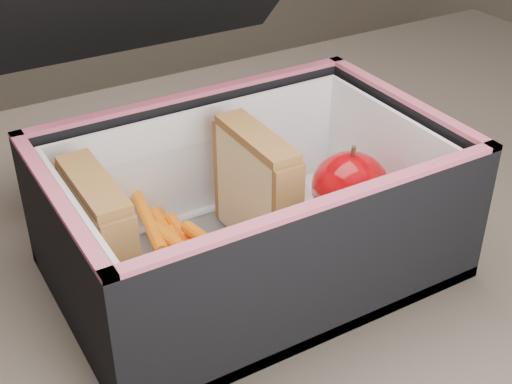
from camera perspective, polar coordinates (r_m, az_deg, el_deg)
kitchen_table at (r=0.67m, az=3.50°, el=-10.53°), size 1.20×0.80×0.75m
lunch_bag at (r=0.55m, az=-0.67°, el=-0.45°), size 0.30×0.34×0.26m
plastic_tub at (r=0.54m, az=-5.81°, el=-3.15°), size 0.17×0.12×0.07m
sandwich_left at (r=0.52m, az=-12.35°, el=-3.66°), size 0.02×0.09×0.10m
sandwich_right at (r=0.56m, az=0.03°, el=0.19°), size 0.02×0.09×0.10m
carrot_sticks at (r=0.55m, az=-5.71°, el=-4.54°), size 0.06×0.15×0.03m
paper_napkin at (r=0.61m, az=6.77°, el=-2.30°), size 0.09×0.09×0.01m
red_apple at (r=0.60m, az=7.55°, el=0.37°), size 0.08×0.08×0.07m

